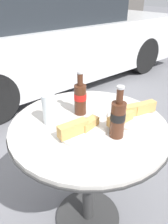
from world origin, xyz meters
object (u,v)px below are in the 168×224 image
Objects in this scene: cola_bottle_left at (80,98)px; lunch_plate_far at (80,130)px; drinking_glass at (49,110)px; bistro_table at (89,149)px; parked_car at (52,37)px; cola_bottle_right at (118,118)px; lunch_plate_near at (131,114)px.

cola_bottle_left is 1.03× the size of lunch_plate_far.
cola_bottle_left is 1.54× the size of drinking_glass.
drinking_glass is at bearing 136.96° from bistro_table.
parked_car reaches higher than lunch_plate_far.
parked_car is (1.18, 2.19, -0.17)m from cola_bottle_left.
bistro_table is 0.30m from cola_bottle_right.
cola_bottle_right is at bearing -58.71° from drinking_glass.
bistro_table is at bearing 153.35° from lunch_plate_near.
bistro_table is 0.28m from cola_bottle_left.
cola_bottle_right is (-0.00, -0.26, 0.00)m from cola_bottle_left.
bistro_table is 2.57× the size of lunch_plate_near.
cola_bottle_right is 0.19m from lunch_plate_near.
lunch_plate_near is at bearing -112.90° from parked_car.
parked_car is at bearing 60.92° from lunch_plate_far.
cola_bottle_right is 0.34m from drinking_glass.
lunch_plate_far is at bearing -71.81° from drinking_glass.
lunch_plate_far is (-0.29, 0.06, -0.00)m from lunch_plate_near.
drinking_glass is 2.56m from parked_car.
cola_bottle_left is at bearing -118.35° from parked_car.
cola_bottle_right is 2.73m from parked_car.
drinking_glass is (-0.18, 0.29, -0.03)m from cola_bottle_right.
parked_car reaches higher than lunch_plate_near.
drinking_glass is 0.19m from lunch_plate_far.
lunch_plate_far is 0.05× the size of parked_car.
drinking_glass is 0.49× the size of lunch_plate_near.
cola_bottle_left is 0.20m from lunch_plate_far.
bistro_table is 0.21m from lunch_plate_far.
cola_bottle_right reaches higher than lunch_plate_far.
bistro_table is at bearing -43.04° from drinking_glass.
lunch_plate_near is at bearing -34.30° from drinking_glass.
cola_bottle_left is at bearing -7.88° from drinking_glass.
cola_bottle_left reaches higher than lunch_plate_far.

